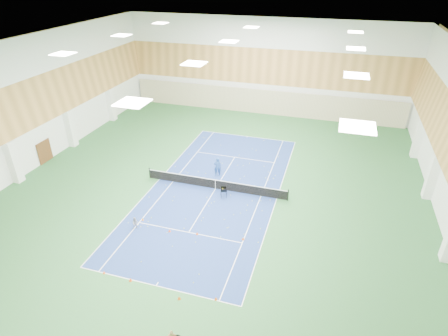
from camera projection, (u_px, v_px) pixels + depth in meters
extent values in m
plane|color=#285F2F|center=(215.00, 189.00, 33.19)|extent=(40.00, 40.00, 0.00)
cube|color=navy|center=(215.00, 189.00, 33.19)|extent=(10.97, 23.77, 0.01)
cube|color=#C6B793|center=(262.00, 102.00, 48.96)|extent=(35.40, 0.16, 3.20)
cube|color=#593319|center=(45.00, 152.00, 37.24)|extent=(0.08, 1.80, 2.20)
imported|color=#224B9B|center=(217.00, 167.00, 34.82)|extent=(0.82, 0.70, 1.89)
imported|color=gray|center=(135.00, 223.00, 28.03)|extent=(0.60, 0.55, 0.98)
cone|color=#D6610B|center=(143.00, 219.00, 29.10)|extent=(0.19, 0.19, 0.21)
cone|color=#E93F0C|center=(170.00, 230.00, 27.86)|extent=(0.20, 0.20, 0.22)
cone|color=#FF4B0D|center=(197.00, 233.00, 27.58)|extent=(0.20, 0.20, 0.22)
cone|color=#DA500B|center=(243.00, 238.00, 27.04)|extent=(0.22, 0.22, 0.24)
cone|color=#FF4E0D|center=(104.00, 272.00, 24.13)|extent=(0.18, 0.18, 0.20)
cone|color=#FD490D|center=(130.00, 279.00, 23.55)|extent=(0.22, 0.22, 0.24)
cone|color=#E7550C|center=(179.00, 298.00, 22.28)|extent=(0.21, 0.21, 0.23)
cone|color=#D7540B|center=(216.00, 298.00, 22.24)|extent=(0.20, 0.20, 0.22)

